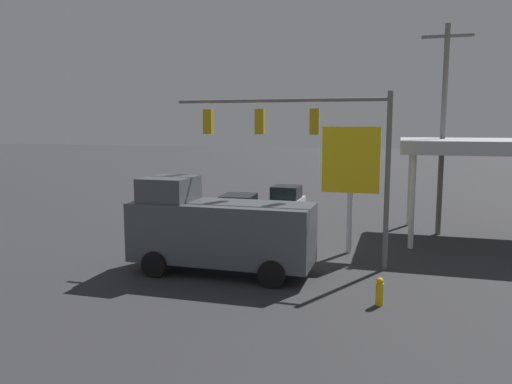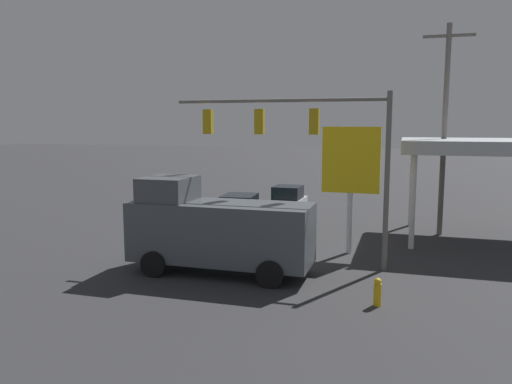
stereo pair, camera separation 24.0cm
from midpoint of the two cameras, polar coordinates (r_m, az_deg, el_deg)
The scene contains 9 objects.
ground_plane at distance 20.28m, azimuth -1.29°, elevation -8.16°, with size 200.00×200.00×0.00m, color #2D2D30.
traffic_signal_assembly at distance 19.65m, azimuth 5.77°, elevation 6.34°, with size 8.57×0.43×6.78m.
utility_pole at distance 26.54m, azimuth 21.00°, elevation 7.08°, with size 2.40×0.26×10.39m.
gas_station_canopy at distance 26.12m, azimuth 25.66°, elevation 4.61°, with size 8.25×6.67×4.84m.
price_sign at distance 21.64m, azimuth 11.11°, elevation 3.07°, with size 2.44×0.27×5.46m.
delivery_truck at distance 18.71m, azimuth -4.22°, elevation -4.19°, with size 6.81×2.57×3.58m.
hatchback_crossing at distance 29.18m, azimuth 3.77°, elevation -1.36°, with size 2.03×3.84×1.97m.
sedan_far at distance 26.03m, azimuth -1.64°, elevation -2.45°, with size 2.32×4.52×1.93m.
fire_hydrant at distance 16.11m, azimuth 14.14°, elevation -11.02°, with size 0.24×0.24×0.88m.
Camera 2 is at (-6.14, 18.52, 5.56)m, focal length 35.00 mm.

